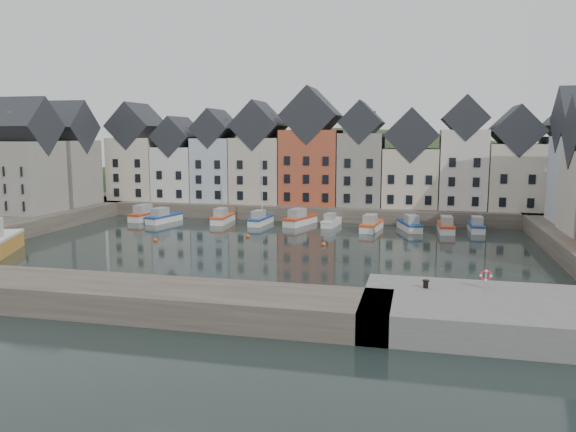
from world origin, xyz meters
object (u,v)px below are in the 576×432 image
(boat_a, at_px, (146,215))
(boat_d, at_px, (260,219))
(mooring_bollard, at_px, (426,284))
(life_ring_post, at_px, (486,276))

(boat_a, bearing_deg, boat_d, 8.91)
(boat_a, xyz_separation_m, mooring_bollard, (40.16, -36.45, 1.53))
(boat_a, xyz_separation_m, boat_d, (17.72, -0.18, -0.04))
(boat_a, relative_size, mooring_bollard, 12.59)
(mooring_bollard, bearing_deg, life_ring_post, 12.96)
(mooring_bollard, height_order, life_ring_post, life_ring_post)
(boat_d, distance_m, mooring_bollard, 42.67)
(boat_a, distance_m, life_ring_post, 56.74)
(life_ring_post, bearing_deg, boat_a, 141.22)
(boat_d, height_order, mooring_bollard, boat_d)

